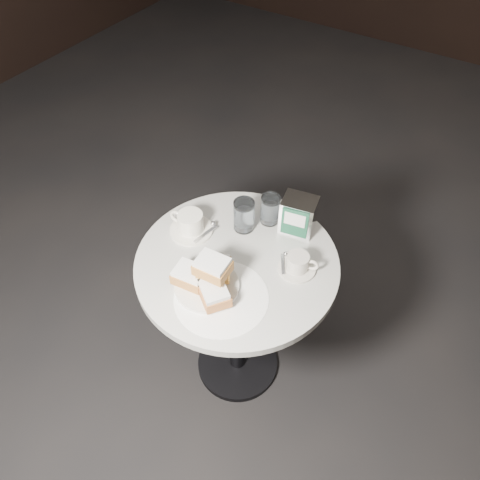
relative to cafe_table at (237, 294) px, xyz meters
name	(u,v)px	position (x,y,z in m)	size (l,w,h in m)	color
ground	(238,364)	(0.00, 0.00, -0.55)	(7.00, 7.00, 0.00)	black
cafe_table	(237,294)	(0.00, 0.00, 0.00)	(0.70, 0.70, 0.74)	black
sugar_spill	(221,297)	(0.04, -0.16, 0.20)	(0.30, 0.30, 0.00)	white
beignet_plate	(207,279)	(-0.02, -0.15, 0.25)	(0.25, 0.25, 0.14)	silver
coffee_cup_left	(190,224)	(-0.21, 0.03, 0.23)	(0.17, 0.17, 0.08)	white
coffee_cup_right	(298,264)	(0.19, 0.08, 0.23)	(0.16, 0.16, 0.07)	beige
water_glass_left	(244,216)	(-0.06, 0.15, 0.26)	(0.09, 0.09, 0.12)	white
water_glass_right	(270,210)	(0.00, 0.23, 0.25)	(0.08, 0.08, 0.11)	silver
napkin_dispenser	(298,215)	(0.10, 0.24, 0.27)	(0.13, 0.12, 0.14)	silver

